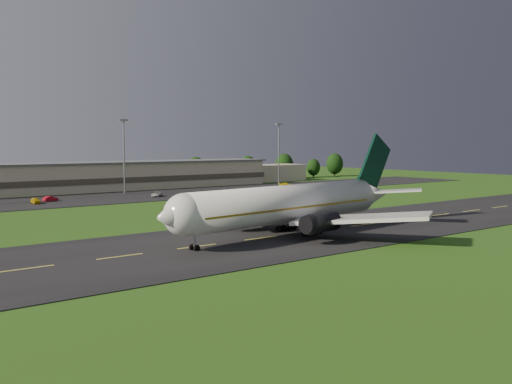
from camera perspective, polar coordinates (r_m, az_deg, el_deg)
ground at (r=90.18m, az=6.05°, el=-3.95°), size 360.00×360.00×0.00m
taxiway at (r=90.17m, az=6.05°, el=-3.92°), size 220.00×30.00×0.10m
apron at (r=150.10m, az=-13.43°, el=-0.51°), size 260.00×30.00×0.10m
airliner at (r=85.95m, az=3.39°, el=-1.23°), size 51.20×41.88×15.57m
terminal at (r=174.45m, az=-14.85°, el=1.49°), size 145.00×16.00×8.40m
light_mast_centre at (r=158.83m, az=-13.08°, el=4.37°), size 2.40×1.20×20.35m
light_mast_east at (r=188.74m, az=2.29°, el=4.55°), size 2.40×1.20×20.35m
tree_line at (r=193.72m, az=-9.71°, el=2.20°), size 197.06×9.49×9.84m
service_vehicle_a at (r=139.44m, az=-21.18°, el=-0.80°), size 1.95×4.17×1.38m
service_vehicle_b at (r=143.62m, az=-19.87°, el=-0.64°), size 3.95×2.40×1.23m
service_vehicle_c at (r=149.41m, az=-9.88°, el=-0.21°), size 4.60×4.65×1.25m
service_vehicle_d at (r=179.27m, az=3.06°, el=0.71°), size 5.09×4.18×1.39m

